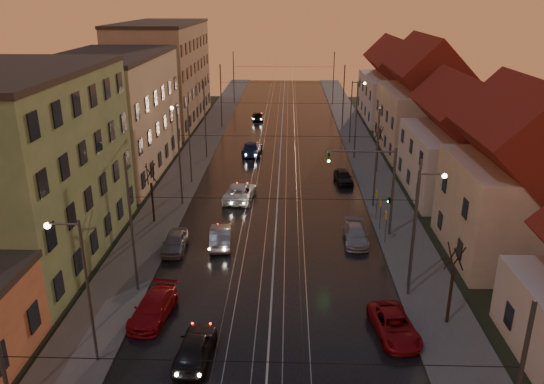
# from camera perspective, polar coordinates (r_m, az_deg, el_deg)

# --- Properties ---
(road) EXTENTS (16.00, 120.00, 0.04)m
(road) POSITION_cam_1_polar(r_m,az_deg,el_deg) (62.95, 0.88, 3.90)
(road) COLOR black
(road) RESTS_ON ground
(sidewalk_left) EXTENTS (4.00, 120.00, 0.15)m
(sidewalk_left) POSITION_cam_1_polar(r_m,az_deg,el_deg) (63.87, -8.15, 3.99)
(sidewalk_left) COLOR #4C4C4C
(sidewalk_left) RESTS_ON ground
(sidewalk_right) EXTENTS (4.00, 120.00, 0.15)m
(sidewalk_right) POSITION_cam_1_polar(r_m,az_deg,el_deg) (63.58, 9.95, 3.81)
(sidewalk_right) COLOR #4C4C4C
(sidewalk_right) RESTS_ON ground
(tram_rail_0) EXTENTS (0.06, 120.00, 0.03)m
(tram_rail_0) POSITION_cam_1_polar(r_m,az_deg,el_deg) (63.01, -1.12, 3.95)
(tram_rail_0) COLOR gray
(tram_rail_0) RESTS_ON road
(tram_rail_1) EXTENTS (0.06, 120.00, 0.03)m
(tram_rail_1) POSITION_cam_1_polar(r_m,az_deg,el_deg) (62.95, 0.18, 3.94)
(tram_rail_1) COLOR gray
(tram_rail_1) RESTS_ON road
(tram_rail_2) EXTENTS (0.06, 120.00, 0.03)m
(tram_rail_2) POSITION_cam_1_polar(r_m,az_deg,el_deg) (62.93, 1.59, 3.93)
(tram_rail_2) COLOR gray
(tram_rail_2) RESTS_ON road
(tram_rail_3) EXTENTS (0.06, 120.00, 0.03)m
(tram_rail_3) POSITION_cam_1_polar(r_m,az_deg,el_deg) (62.94, 2.89, 3.91)
(tram_rail_3) COLOR gray
(tram_rail_3) RESTS_ON road
(apartment_left_1) EXTENTS (10.00, 18.00, 13.00)m
(apartment_left_1) POSITION_cam_1_polar(r_m,az_deg,el_deg) (40.61, -25.30, 2.17)
(apartment_left_1) COLOR #558152
(apartment_left_1) RESTS_ON ground
(apartment_left_2) EXTENTS (10.00, 20.00, 12.00)m
(apartment_left_2) POSITION_cam_1_polar(r_m,az_deg,el_deg) (58.62, -16.73, 7.85)
(apartment_left_2) COLOR #C2B996
(apartment_left_2) RESTS_ON ground
(apartment_left_3) EXTENTS (10.00, 24.00, 14.00)m
(apartment_left_3) POSITION_cam_1_polar(r_m,az_deg,el_deg) (81.24, -11.60, 12.27)
(apartment_left_3) COLOR #8C7C5A
(apartment_left_3) RESTS_ON ground
(house_right_1) EXTENTS (8.67, 10.20, 10.80)m
(house_right_1) POSITION_cam_1_polar(r_m,az_deg,el_deg) (40.77, 24.91, 0.73)
(house_right_1) COLOR tan
(house_right_1) RESTS_ON ground
(house_right_2) EXTENTS (9.18, 12.24, 9.20)m
(house_right_2) POSITION_cam_1_polar(r_m,az_deg,el_deg) (52.65, 19.58, 4.65)
(house_right_2) COLOR beige
(house_right_2) RESTS_ON ground
(house_right_3) EXTENTS (9.18, 14.28, 11.50)m
(house_right_3) POSITION_cam_1_polar(r_m,az_deg,el_deg) (66.47, 15.97, 9.14)
(house_right_3) COLOR tan
(house_right_3) RESTS_ON ground
(house_right_4) EXTENTS (9.18, 16.32, 10.00)m
(house_right_4) POSITION_cam_1_polar(r_m,az_deg,el_deg) (83.92, 13.07, 11.06)
(house_right_4) COLOR beige
(house_right_4) RESTS_ON ground
(catenary_pole_l_1) EXTENTS (0.16, 0.16, 9.00)m
(catenary_pole_l_1) POSITION_cam_1_polar(r_m,az_deg,el_deg) (33.63, -14.86, -3.70)
(catenary_pole_l_1) COLOR #595B60
(catenary_pole_l_1) RESTS_ON ground
(catenary_pole_r_1) EXTENTS (0.16, 0.16, 9.00)m
(catenary_pole_r_1) POSITION_cam_1_polar(r_m,az_deg,el_deg) (33.15, 15.05, -4.08)
(catenary_pole_r_1) COLOR #595B60
(catenary_pole_r_1) RESTS_ON ground
(catenary_pole_l_2) EXTENTS (0.16, 0.16, 9.00)m
(catenary_pole_l_2) POSITION_cam_1_polar(r_m,az_deg,el_deg) (47.30, -9.92, 3.67)
(catenary_pole_l_2) COLOR #595B60
(catenary_pole_l_2) RESTS_ON ground
(catenary_pole_r_2) EXTENTS (0.16, 0.16, 9.00)m
(catenary_pole_r_2) POSITION_cam_1_polar(r_m,az_deg,el_deg) (46.96, 11.14, 3.47)
(catenary_pole_r_2) COLOR #595B60
(catenary_pole_r_2) RESTS_ON ground
(catenary_pole_l_3) EXTENTS (0.16, 0.16, 9.00)m
(catenary_pole_l_3) POSITION_cam_1_polar(r_m,az_deg,el_deg) (61.59, -7.21, 7.68)
(catenary_pole_l_3) COLOR #595B60
(catenary_pole_l_3) RESTS_ON ground
(catenary_pole_r_3) EXTENTS (0.16, 0.16, 9.00)m
(catenary_pole_r_3) POSITION_cam_1_polar(r_m,az_deg,el_deg) (61.33, 9.02, 7.54)
(catenary_pole_r_3) COLOR #595B60
(catenary_pole_r_3) RESTS_ON ground
(catenary_pole_l_4) EXTENTS (0.16, 0.16, 9.00)m
(catenary_pole_l_4) POSITION_cam_1_polar(r_m,az_deg,el_deg) (76.16, -5.50, 10.16)
(catenary_pole_l_4) COLOR #595B60
(catenary_pole_l_4) RESTS_ON ground
(catenary_pole_r_4) EXTENTS (0.16, 0.16, 9.00)m
(catenary_pole_r_4) POSITION_cam_1_polar(r_m,az_deg,el_deg) (75.95, 7.69, 10.05)
(catenary_pole_r_4) COLOR #595B60
(catenary_pole_r_4) RESTS_ON ground
(catenary_pole_l_5) EXTENTS (0.16, 0.16, 9.00)m
(catenary_pole_l_5) POSITION_cam_1_polar(r_m,az_deg,el_deg) (93.82, -4.14, 12.11)
(catenary_pole_l_5) COLOR #595B60
(catenary_pole_l_5) RESTS_ON ground
(catenary_pole_r_5) EXTENTS (0.16, 0.16, 9.00)m
(catenary_pole_r_5) POSITION_cam_1_polar(r_m,az_deg,el_deg) (93.65, 6.63, 12.01)
(catenary_pole_r_5) COLOR #595B60
(catenary_pole_r_5) RESTS_ON ground
(street_lamp_0) EXTENTS (1.75, 0.32, 8.00)m
(street_lamp_0) POSITION_cam_1_polar(r_m,az_deg,el_deg) (27.72, -19.91, -8.79)
(street_lamp_0) COLOR #595B60
(street_lamp_0) RESTS_ON ground
(street_lamp_1) EXTENTS (1.75, 0.32, 8.00)m
(street_lamp_1) POSITION_cam_1_polar(r_m,az_deg,el_deg) (34.00, 15.58, -2.79)
(street_lamp_1) COLOR #595B60
(street_lamp_1) RESTS_ON ground
(street_lamp_2) EXTENTS (1.75, 0.32, 8.00)m
(street_lamp_2) POSITION_cam_1_polar(r_m,az_deg,el_deg) (52.97, -9.23, 5.94)
(street_lamp_2) COLOR #595B60
(street_lamp_2) RESTS_ON ground
(street_lamp_3) EXTENTS (1.75, 0.32, 8.00)m
(street_lamp_3) POSITION_cam_1_polar(r_m,az_deg,el_deg) (68.11, 8.77, 9.15)
(street_lamp_3) COLOR #595B60
(street_lamp_3) RESTS_ON ground
(traffic_light_mast) EXTENTS (5.30, 0.32, 7.20)m
(traffic_light_mast) POSITION_cam_1_polar(r_m,az_deg,el_deg) (41.19, 11.58, 1.20)
(traffic_light_mast) COLOR #595B60
(traffic_light_mast) RESTS_ON ground
(bare_tree_0) EXTENTS (1.09, 1.09, 5.11)m
(bare_tree_0) POSITION_cam_1_polar(r_m,az_deg,el_deg) (44.60, -12.77, -0.29)
(bare_tree_0) COLOR black
(bare_tree_0) RESTS_ON ground
(bare_tree_1) EXTENTS (1.09, 1.09, 5.11)m
(bare_tree_1) POSITION_cam_1_polar(r_m,az_deg,el_deg) (31.88, 18.73, -9.58)
(bare_tree_1) COLOR black
(bare_tree_1) RESTS_ON ground
(bare_tree_2) EXTENTS (1.09, 1.09, 5.11)m
(bare_tree_2) POSITION_cam_1_polar(r_m,az_deg,el_deg) (57.28, 11.29, 4.41)
(bare_tree_2) COLOR black
(bare_tree_2) RESTS_ON ground
(driving_car_0) EXTENTS (2.00, 4.39, 1.46)m
(driving_car_0) POSITION_cam_1_polar(r_m,az_deg,el_deg) (28.87, -8.27, -16.18)
(driving_car_0) COLOR black
(driving_car_0) RESTS_ON ground
(driving_car_1) EXTENTS (1.96, 4.55, 1.46)m
(driving_car_1) POSITION_cam_1_polar(r_m,az_deg,el_deg) (40.47, -5.56, -4.73)
(driving_car_1) COLOR gray
(driving_car_1) RESTS_ON ground
(driving_car_2) EXTENTS (3.04, 5.54, 1.47)m
(driving_car_2) POSITION_cam_1_polar(r_m,az_deg,el_deg) (49.16, -3.47, -0.03)
(driving_car_2) COLOR white
(driving_car_2) RESTS_ON ground
(driving_car_3) EXTENTS (2.38, 5.45, 1.56)m
(driving_car_3) POSITION_cam_1_polar(r_m,az_deg,el_deg) (63.52, -2.14, 4.76)
(driving_car_3) COLOR #182248
(driving_car_3) RESTS_ON ground
(driving_car_4) EXTENTS (1.98, 4.06, 1.34)m
(driving_car_4) POSITION_cam_1_polar(r_m,az_deg,el_deg) (81.38, -1.54, 8.15)
(driving_car_4) COLOR black
(driving_car_4) RESTS_ON ground
(parked_left_2) EXTENTS (2.48, 4.85, 1.35)m
(parked_left_2) POSITION_cam_1_polar(r_m,az_deg,el_deg) (32.49, -12.66, -12.05)
(parked_left_2) COLOR #9F0F17
(parked_left_2) RESTS_ON ground
(parked_left_3) EXTENTS (1.67, 4.02, 1.36)m
(parked_left_3) POSITION_cam_1_polar(r_m,az_deg,el_deg) (40.14, -10.42, -5.29)
(parked_left_3) COLOR gray
(parked_left_3) RESTS_ON ground
(parked_right_0) EXTENTS (2.69, 4.79, 1.26)m
(parked_right_0) POSITION_cam_1_polar(r_m,az_deg,el_deg) (31.08, 13.00, -13.80)
(parked_right_0) COLOR maroon
(parked_right_0) RESTS_ON ground
(parked_right_1) EXTENTS (1.89, 4.38, 1.25)m
(parked_right_1) POSITION_cam_1_polar(r_m,az_deg,el_deg) (41.24, 9.00, -4.56)
(parked_right_1) COLOR #A9A9AF
(parked_right_1) RESTS_ON ground
(parked_right_2) EXTENTS (1.95, 4.01, 1.32)m
(parked_right_2) POSITION_cam_1_polar(r_m,az_deg,el_deg) (54.05, 7.68, 1.63)
(parked_right_2) COLOR black
(parked_right_2) RESTS_ON ground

